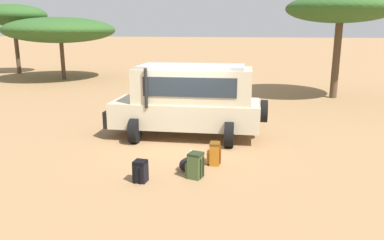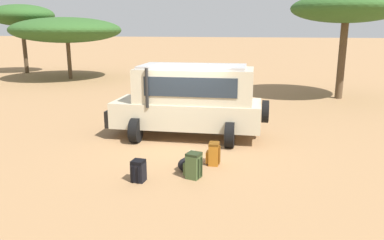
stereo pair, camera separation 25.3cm
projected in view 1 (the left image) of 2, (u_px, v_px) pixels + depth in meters
ground_plane at (187, 144)px, 11.97m from camera, size 320.00×320.00×0.00m
safari_vehicle at (189, 99)px, 12.52m from camera, size 5.43×3.01×2.44m
backpack_beside_front_wheel at (141, 171)px, 8.98m from camera, size 0.32×0.41×0.54m
backpack_cluster_center at (195, 166)px, 9.20m from camera, size 0.46×0.41×0.65m
backpack_near_rear_wheel at (214, 154)px, 10.13m from camera, size 0.40×0.40×0.61m
duffel_bag_low_black_case at (191, 161)px, 9.93m from camera, size 0.49×0.90×0.43m
acacia_tree_far_left at (13, 15)px, 29.94m from camera, size 5.31×4.85×5.52m
acacia_tree_left_mid at (60, 30)px, 26.63m from camera, size 7.67×8.00×4.41m
acacia_tree_centre_back at (341, 9)px, 18.99m from camera, size 5.51×5.85×5.34m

